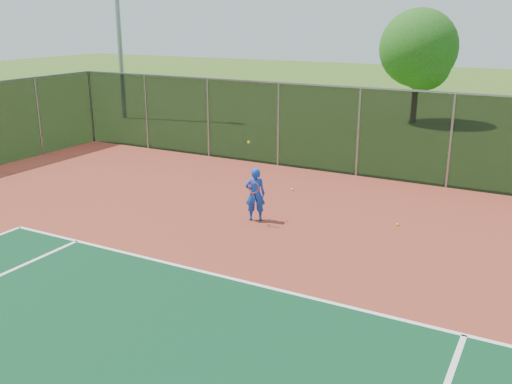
# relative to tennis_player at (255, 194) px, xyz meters

# --- Properties ---
(court_apron) EXTENTS (30.00, 20.00, 0.02)m
(court_apron) POSITION_rel_tennis_player_xyz_m (3.91, -4.40, -0.74)
(court_apron) COLOR maroon
(court_apron) RESTS_ON ground
(fence_back) EXTENTS (30.00, 0.06, 3.03)m
(fence_back) POSITION_rel_tennis_player_xyz_m (3.91, 5.60, 0.81)
(fence_back) COLOR black
(fence_back) RESTS_ON court_apron
(tennis_player) EXTENTS (0.63, 0.69, 2.12)m
(tennis_player) POSITION_rel_tennis_player_xyz_m (0.00, 0.00, 0.00)
(tennis_player) COLOR blue
(tennis_player) RESTS_ON court_apron
(practice_ball_3) EXTENTS (0.07, 0.07, 0.07)m
(practice_ball_3) POSITION_rel_tennis_player_xyz_m (-0.27, 2.95, -0.69)
(practice_ball_3) COLOR yellow
(practice_ball_3) RESTS_ON court_apron
(practice_ball_4) EXTENTS (0.07, 0.07, 0.07)m
(practice_ball_4) POSITION_rel_tennis_player_xyz_m (3.47, 1.38, -0.69)
(practice_ball_4) COLOR yellow
(practice_ball_4) RESTS_ON court_apron
(tree_back_left) EXTENTS (3.88, 3.88, 5.70)m
(tree_back_left) POSITION_rel_tennis_player_xyz_m (0.21, 16.82, 2.83)
(tree_back_left) COLOR #352413
(tree_back_left) RESTS_ON ground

